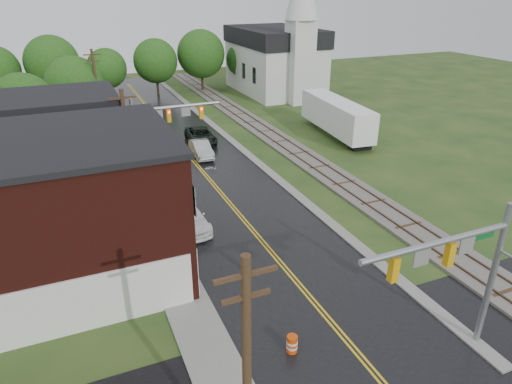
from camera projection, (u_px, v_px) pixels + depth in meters
main_road at (195, 162)px, 42.88m from camera, size 10.00×90.00×0.02m
cross_road at (378, 377)px, 19.46m from camera, size 60.00×9.00×0.02m
curb_right at (230, 140)px, 48.98m from camera, size 0.80×70.00×0.12m
sidewalk_left at (137, 194)px, 36.48m from camera, size 2.40×50.00×0.12m
brick_building at (42, 215)px, 24.15m from camera, size 14.30×10.30×8.30m
yellow_house at (66, 160)px, 34.27m from camera, size 8.00×7.00×6.40m
darkred_building at (75, 138)px, 42.57m from camera, size 7.00×6.00×4.40m
church at (278, 54)px, 67.43m from camera, size 10.40×18.40×20.00m
railroad at (269, 134)px, 50.58m from camera, size 3.20×80.00×0.30m
traffic_signal_near at (461, 261)px, 18.63m from camera, size 7.34×0.30×7.20m
traffic_signal_far at (160, 123)px, 37.06m from camera, size 7.34×0.43×7.20m
utility_pole_a at (247, 379)px, 13.40m from camera, size 1.80×0.28×9.00m
utility_pole_b at (129, 150)px, 31.79m from camera, size 1.80×0.28×9.00m
utility_pole_c at (97, 89)px, 50.19m from camera, size 1.80×0.28×9.00m
tree_left_c at (26, 105)px, 44.33m from camera, size 6.00×6.00×7.65m
tree_left_e at (76, 87)px, 51.01m from camera, size 6.40×6.40×8.16m
suv_dark at (201, 136)px, 47.81m from camera, size 2.80×5.62×1.53m
sedan_silver at (201, 149)px, 44.03m from camera, size 1.83×4.62×1.50m
pickup_white at (188, 217)px, 31.15m from camera, size 2.39×5.31×1.51m
semi_trailer at (337, 115)px, 49.23m from camera, size 3.89×12.77×3.94m
construction_barrel at (292, 344)px, 20.64m from camera, size 0.62×0.62×0.88m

